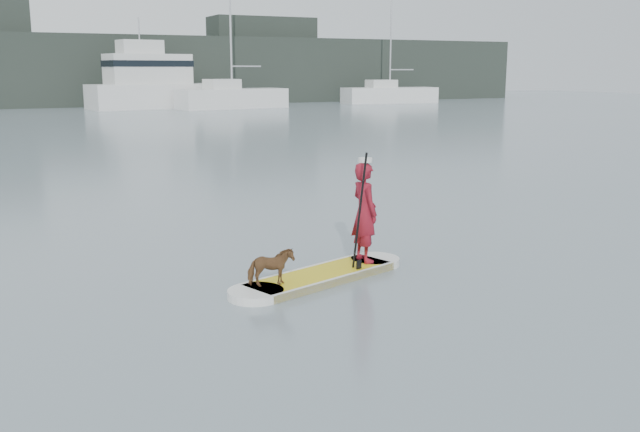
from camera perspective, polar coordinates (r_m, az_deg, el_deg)
name	(u,v)px	position (r m, az deg, el deg)	size (l,w,h in m)	color
ground	(415,222)	(15.12, 7.58, -0.47)	(140.00, 140.00, 0.00)	slate
paddleboard	(320,276)	(10.88, 0.00, -4.85)	(3.18, 1.55, 0.12)	gold
paddler	(365,212)	(11.35, 3.58, 0.30)	(0.58, 0.38, 1.60)	maroon
white_cap	(365,160)	(11.22, 3.64, 4.49)	(0.22, 0.22, 0.07)	silver
dog	(271,267)	(10.17, -3.97, -4.12)	(0.29, 0.65, 0.55)	brown
paddle	(359,226)	(10.91, 3.16, -0.83)	(0.12, 0.29, 2.00)	black
sailboat_e	(231,97)	(58.75, -7.10, 9.44)	(9.23, 4.10, 12.93)	silver
sailboat_f	(389,93)	(67.90, 5.54, 9.76)	(9.14, 3.27, 13.44)	silver
motor_yacht_a	(156,83)	(60.13, -12.96, 10.31)	(12.24, 5.36, 7.10)	silver
shore_mass	(71,70)	(65.79, -19.28, 10.93)	(90.00, 6.00, 6.00)	#202823
shore_building_east	(263,60)	(71.28, -4.62, 12.35)	(10.00, 4.00, 8.00)	#202823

